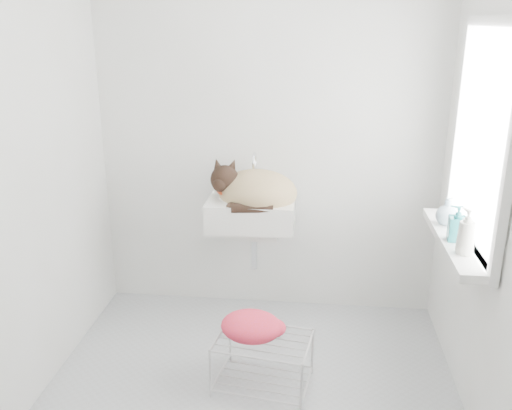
# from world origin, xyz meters

# --- Properties ---
(floor) EXTENTS (2.20, 2.00, 0.02)m
(floor) POSITION_xyz_m (0.00, 0.00, 0.00)
(floor) COLOR #ACAFB3
(floor) RESTS_ON ground
(back_wall) EXTENTS (2.20, 0.02, 2.50)m
(back_wall) POSITION_xyz_m (0.00, 1.00, 1.25)
(back_wall) COLOR white
(back_wall) RESTS_ON ground
(right_wall) EXTENTS (0.02, 2.00, 2.50)m
(right_wall) POSITION_xyz_m (1.10, 0.00, 1.25)
(right_wall) COLOR white
(right_wall) RESTS_ON ground
(left_wall) EXTENTS (0.02, 2.00, 2.50)m
(left_wall) POSITION_xyz_m (-1.10, 0.00, 1.25)
(left_wall) COLOR white
(left_wall) RESTS_ON ground
(window_glass) EXTENTS (0.01, 0.80, 1.00)m
(window_glass) POSITION_xyz_m (1.09, 0.20, 1.35)
(window_glass) COLOR white
(window_glass) RESTS_ON right_wall
(window_frame) EXTENTS (0.04, 0.90, 1.10)m
(window_frame) POSITION_xyz_m (1.07, 0.20, 1.35)
(window_frame) COLOR white
(window_frame) RESTS_ON right_wall
(windowsill) EXTENTS (0.16, 0.88, 0.04)m
(windowsill) POSITION_xyz_m (1.01, 0.20, 0.83)
(windowsill) COLOR white
(windowsill) RESTS_ON right_wall
(sink) EXTENTS (0.52, 0.46, 0.21)m
(sink) POSITION_xyz_m (-0.08, 0.74, 0.85)
(sink) COLOR white
(sink) RESTS_ON back_wall
(faucet) EXTENTS (0.19, 0.13, 0.19)m
(faucet) POSITION_xyz_m (-0.08, 0.92, 0.99)
(faucet) COLOR silver
(faucet) RESTS_ON sink
(cat) EXTENTS (0.56, 0.50, 0.32)m
(cat) POSITION_xyz_m (-0.06, 0.72, 0.89)
(cat) COLOR tan
(cat) RESTS_ON sink
(wire_rack) EXTENTS (0.52, 0.40, 0.29)m
(wire_rack) POSITION_xyz_m (0.06, 0.06, 0.15)
(wire_rack) COLOR beige
(wire_rack) RESTS_ON floor
(towel) EXTENTS (0.35, 0.27, 0.13)m
(towel) POSITION_xyz_m (-0.00, 0.06, 0.32)
(towel) COLOR red
(towel) RESTS_ON wire_rack
(bottle_a) EXTENTS (0.10, 0.10, 0.18)m
(bottle_a) POSITION_xyz_m (1.00, -0.01, 0.85)
(bottle_a) COLOR silver
(bottle_a) RESTS_ON windowsill
(bottle_b) EXTENTS (0.09, 0.09, 0.18)m
(bottle_b) POSITION_xyz_m (1.00, 0.16, 0.85)
(bottle_b) COLOR #196A6E
(bottle_b) RESTS_ON windowsill
(bottle_c) EXTENTS (0.14, 0.14, 0.14)m
(bottle_c) POSITION_xyz_m (1.00, 0.38, 0.85)
(bottle_c) COLOR #A6BCCE
(bottle_c) RESTS_ON windowsill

